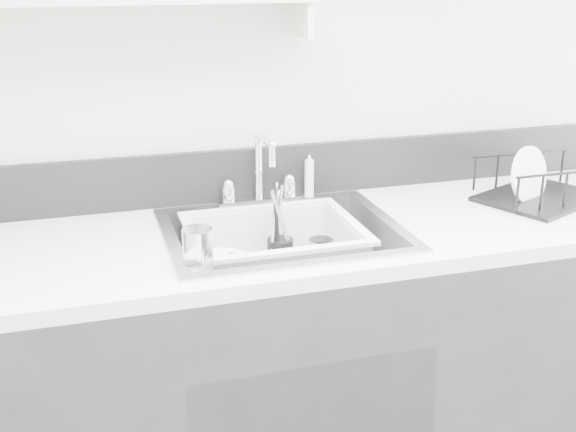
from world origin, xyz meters
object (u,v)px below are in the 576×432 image
object	(u,v)px
sink	(283,261)
dish_rack	(541,180)
counter_run	(283,377)
wash_tub	(274,256)

from	to	relation	value
sink	dish_rack	xyz separation A→B (m)	(0.84, 0.04, 0.15)
sink	counter_run	bearing A→B (deg)	0.00
sink	dish_rack	world-z (taller)	dish_rack
counter_run	wash_tub	size ratio (longest dim) A/B	6.76
counter_run	sink	bearing A→B (deg)	0.00
counter_run	wash_tub	distance (m)	0.38
counter_run	dish_rack	size ratio (longest dim) A/B	8.94
dish_rack	wash_tub	bearing A→B (deg)	157.36
sink	dish_rack	size ratio (longest dim) A/B	1.79
counter_run	sink	world-z (taller)	sink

